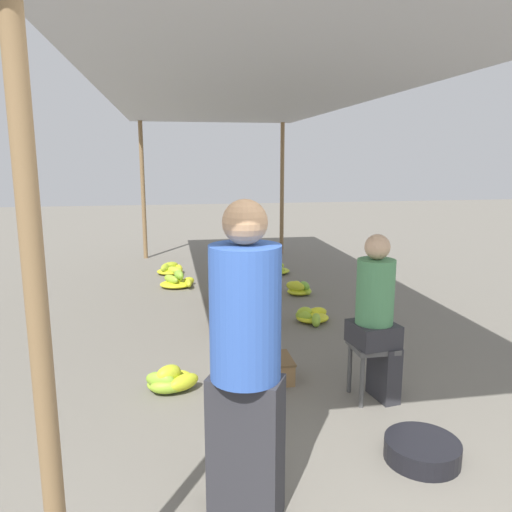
{
  "coord_description": "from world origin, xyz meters",
  "views": [
    {
      "loc": [
        -0.9,
        -1.53,
        1.95
      ],
      "look_at": [
        0.0,
        3.59,
        0.92
      ],
      "focal_mm": 35.0,
      "sensor_mm": 36.0,
      "label": 1
    }
  ],
  "objects_px": {
    "basin_black": "(422,450)",
    "banana_pile_right_2": "(299,288)",
    "crate_far": "(231,295)",
    "banana_pile_left_1": "(178,282)",
    "crate_near": "(271,369)",
    "vendor_foreground": "(245,360)",
    "stool": "(372,355)",
    "banana_pile_right_1": "(312,316)",
    "banana_pile_right_0": "(274,269)",
    "vendor_seated": "(377,314)",
    "crate_mid": "(238,320)",
    "banana_pile_left_2": "(171,270)",
    "banana_pile_left_0": "(171,381)"
  },
  "relations": [
    {
      "from": "vendor_seated",
      "to": "banana_pile_left_2",
      "type": "bearing_deg",
      "value": 108.43
    },
    {
      "from": "basin_black",
      "to": "crate_far",
      "type": "distance_m",
      "value": 3.92
    },
    {
      "from": "banana_pile_right_0",
      "to": "vendor_foreground",
      "type": "bearing_deg",
      "value": -103.56
    },
    {
      "from": "banana_pile_right_0",
      "to": "crate_mid",
      "type": "relative_size",
      "value": 1.17
    },
    {
      "from": "banana_pile_left_0",
      "to": "crate_mid",
      "type": "relative_size",
      "value": 0.91
    },
    {
      "from": "banana_pile_left_0",
      "to": "banana_pile_right_2",
      "type": "xyz_separation_m",
      "value": [
        1.85,
        2.76,
        0.0
      ]
    },
    {
      "from": "basin_black",
      "to": "banana_pile_left_0",
      "type": "relative_size",
      "value": 1.0
    },
    {
      "from": "banana_pile_right_1",
      "to": "banana_pile_right_2",
      "type": "distance_m",
      "value": 1.23
    },
    {
      "from": "basin_black",
      "to": "banana_pile_right_2",
      "type": "bearing_deg",
      "value": 86.56
    },
    {
      "from": "banana_pile_right_1",
      "to": "crate_far",
      "type": "bearing_deg",
      "value": 130.59
    },
    {
      "from": "banana_pile_left_0",
      "to": "banana_pile_left_1",
      "type": "distance_m",
      "value": 3.5
    },
    {
      "from": "banana_pile_right_1",
      "to": "banana_pile_right_2",
      "type": "xyz_separation_m",
      "value": [
        0.17,
        1.22,
        0.02
      ]
    },
    {
      "from": "vendor_seated",
      "to": "banana_pile_left_2",
      "type": "distance_m",
      "value": 5.11
    },
    {
      "from": "stool",
      "to": "crate_near",
      "type": "relative_size",
      "value": 1.25
    },
    {
      "from": "stool",
      "to": "banana_pile_right_0",
      "type": "distance_m",
      "value": 4.55
    },
    {
      "from": "basin_black",
      "to": "banana_pile_right_2",
      "type": "height_order",
      "value": "banana_pile_right_2"
    },
    {
      "from": "banana_pile_right_1",
      "to": "banana_pile_left_0",
      "type": "bearing_deg",
      "value": -137.58
    },
    {
      "from": "banana_pile_left_0",
      "to": "banana_pile_left_2",
      "type": "relative_size",
      "value": 1.0
    },
    {
      "from": "banana_pile_left_1",
      "to": "banana_pile_right_0",
      "type": "height_order",
      "value": "banana_pile_left_1"
    },
    {
      "from": "stool",
      "to": "vendor_seated",
      "type": "distance_m",
      "value": 0.35
    },
    {
      "from": "vendor_foreground",
      "to": "banana_pile_left_2",
      "type": "xyz_separation_m",
      "value": [
        -0.36,
        5.98,
        -0.83
      ]
    },
    {
      "from": "banana_pile_left_0",
      "to": "stool",
      "type": "bearing_deg",
      "value": -14.71
    },
    {
      "from": "banana_pile_left_1",
      "to": "crate_near",
      "type": "height_order",
      "value": "banana_pile_left_1"
    },
    {
      "from": "crate_far",
      "to": "basin_black",
      "type": "bearing_deg",
      "value": -78.48
    },
    {
      "from": "crate_mid",
      "to": "vendor_seated",
      "type": "bearing_deg",
      "value": -65.95
    },
    {
      "from": "banana_pile_left_1",
      "to": "crate_mid",
      "type": "xyz_separation_m",
      "value": [
        0.65,
        -2.0,
        0.01
      ]
    },
    {
      "from": "stool",
      "to": "banana_pile_right_2",
      "type": "height_order",
      "value": "stool"
    },
    {
      "from": "vendor_foreground",
      "to": "banana_pile_left_2",
      "type": "relative_size",
      "value": 3.58
    },
    {
      "from": "crate_near",
      "to": "banana_pile_left_0",
      "type": "bearing_deg",
      "value": -176.37
    },
    {
      "from": "basin_black",
      "to": "vendor_foreground",
      "type": "bearing_deg",
      "value": -166.24
    },
    {
      "from": "stool",
      "to": "crate_far",
      "type": "distance_m",
      "value": 3.09
    },
    {
      "from": "vendor_seated",
      "to": "banana_pile_left_1",
      "type": "distance_m",
      "value": 4.25
    },
    {
      "from": "vendor_foreground",
      "to": "crate_far",
      "type": "relative_size",
      "value": 3.66
    },
    {
      "from": "banana_pile_left_1",
      "to": "crate_far",
      "type": "xyz_separation_m",
      "value": [
        0.7,
        -0.95,
        0.01
      ]
    },
    {
      "from": "banana_pile_left_2",
      "to": "banana_pile_right_1",
      "type": "height_order",
      "value": "banana_pile_left_2"
    },
    {
      "from": "banana_pile_right_1",
      "to": "crate_far",
      "type": "distance_m",
      "value": 1.32
    },
    {
      "from": "vendor_foreground",
      "to": "crate_far",
      "type": "xyz_separation_m",
      "value": [
        0.43,
        4.14,
        -0.81
      ]
    },
    {
      "from": "vendor_foreground",
      "to": "stool",
      "type": "distance_m",
      "value": 1.77
    },
    {
      "from": "crate_mid",
      "to": "crate_far",
      "type": "bearing_deg",
      "value": 87.33
    },
    {
      "from": "banana_pile_left_1",
      "to": "banana_pile_left_2",
      "type": "xyz_separation_m",
      "value": [
        -0.09,
        0.89,
        -0.01
      ]
    },
    {
      "from": "banana_pile_left_2",
      "to": "banana_pile_right_0",
      "type": "xyz_separation_m",
      "value": [
        1.74,
        -0.28,
        0.0
      ]
    },
    {
      "from": "vendor_foreground",
      "to": "banana_pile_left_1",
      "type": "bearing_deg",
      "value": 93.01
    },
    {
      "from": "banana_pile_left_0",
      "to": "banana_pile_right_0",
      "type": "height_order",
      "value": "banana_pile_left_0"
    },
    {
      "from": "banana_pile_left_1",
      "to": "banana_pile_right_2",
      "type": "relative_size",
      "value": 1.2
    },
    {
      "from": "banana_pile_right_0",
      "to": "banana_pile_left_0",
      "type": "bearing_deg",
      "value": -113.33
    },
    {
      "from": "banana_pile_right_1",
      "to": "banana_pile_left_1",
      "type": "bearing_deg",
      "value": 128.57
    },
    {
      "from": "banana_pile_left_1",
      "to": "crate_near",
      "type": "xyz_separation_m",
      "value": [
        0.75,
        -3.44,
        0.02
      ]
    },
    {
      "from": "vendor_seated",
      "to": "banana_pile_left_0",
      "type": "xyz_separation_m",
      "value": [
        -1.64,
        0.43,
        -0.64
      ]
    },
    {
      "from": "stool",
      "to": "crate_near",
      "type": "height_order",
      "value": "stool"
    },
    {
      "from": "banana_pile_left_0",
      "to": "banana_pile_left_1",
      "type": "xyz_separation_m",
      "value": [
        0.13,
        3.5,
        -0.0
      ]
    }
  ]
}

